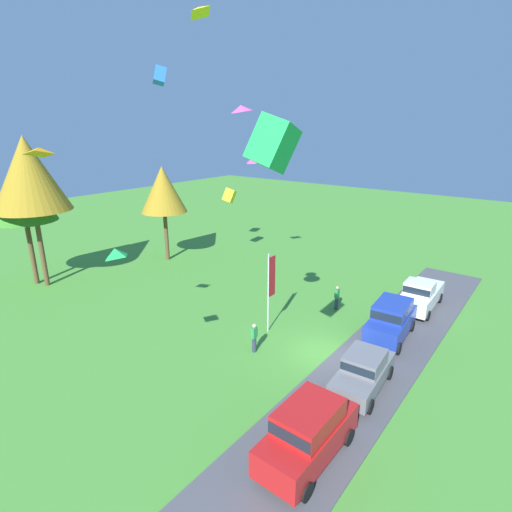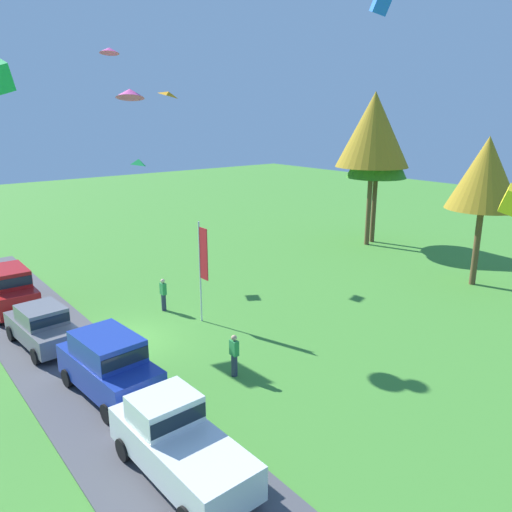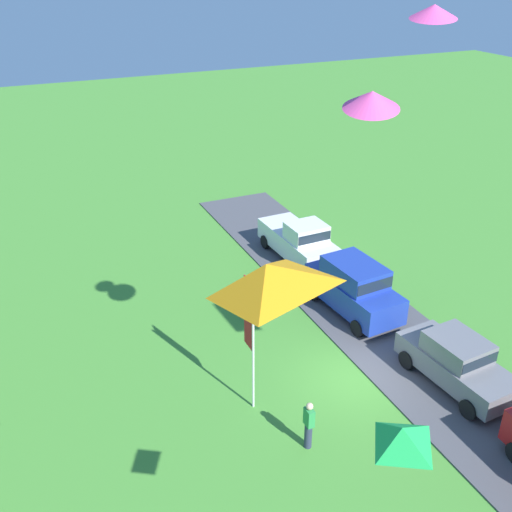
{
  "view_description": "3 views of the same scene",
  "coord_description": "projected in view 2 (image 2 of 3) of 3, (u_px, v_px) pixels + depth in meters",
  "views": [
    {
      "loc": [
        -17.55,
        -8.87,
        11.98
      ],
      "look_at": [
        2.38,
        6.6,
        3.75
      ],
      "focal_mm": 28.0,
      "sensor_mm": 36.0,
      "label": 1
    },
    {
      "loc": [
        19.57,
        -8.1,
        9.76
      ],
      "look_at": [
        1.3,
        6.47,
        3.12
      ],
      "focal_mm": 35.0,
      "sensor_mm": 36.0,
      "label": 2
    },
    {
      "loc": [
        -14.12,
        10.28,
        13.69
      ],
      "look_at": [
        2.01,
        3.03,
        4.64
      ],
      "focal_mm": 42.0,
      "sensor_mm": 36.0,
      "label": 3
    }
  ],
  "objects": [
    {
      "name": "person_watching_sky",
      "position": [
        234.0,
        355.0,
        19.11
      ],
      "size": [
        0.36,
        0.24,
        1.71
      ],
      "color": "#2D334C",
      "rests_on": "ground"
    },
    {
      "name": "kite_box_mid_center",
      "position": [
        381.0,
        3.0,
        25.4
      ],
      "size": [
        1.33,
        1.13,
        1.35
      ],
      "primitive_type": "cube",
      "rotation": [
        0.27,
        0.3,
        1.01
      ],
      "color": "blue"
    },
    {
      "name": "pavement_strip",
      "position": [
        66.0,
        358.0,
        20.67
      ],
      "size": [
        36.0,
        4.4,
        0.06
      ],
      "primitive_type": "cube",
      "color": "#4C4C51",
      "rests_on": "ground"
    },
    {
      "name": "car_suv_far_end",
      "position": [
        9.0,
        288.0,
        25.26
      ],
      "size": [
        4.62,
        2.08,
        2.28
      ],
      "color": "red",
      "rests_on": "ground"
    },
    {
      "name": "car_sedan_by_flagpole",
      "position": [
        42.0,
        325.0,
        21.45
      ],
      "size": [
        4.52,
        2.21,
        1.84
      ],
      "color": "slate",
      "rests_on": "ground"
    },
    {
      "name": "person_on_lawn",
      "position": [
        163.0,
        294.0,
        25.56
      ],
      "size": [
        0.36,
        0.24,
        1.71
      ],
      "color": "#2D334C",
      "rests_on": "ground"
    },
    {
      "name": "flag_banner",
      "position": [
        202.0,
        260.0,
        23.46
      ],
      "size": [
        0.71,
        0.08,
        4.98
      ],
      "color": "silver",
      "rests_on": "ground"
    },
    {
      "name": "tree_lone_near",
      "position": [
        374.0,
        130.0,
        36.56
      ],
      "size": [
        5.4,
        5.4,
        11.4
      ],
      "color": "brown",
      "rests_on": "ground"
    },
    {
      "name": "car_suv_mid_row",
      "position": [
        109.0,
        363.0,
        17.65
      ],
      "size": [
        4.73,
        2.33,
        2.28
      ],
      "color": "#1E389E",
      "rests_on": "ground"
    },
    {
      "name": "kite_diamond_low_drifter",
      "position": [
        139.0,
        162.0,
        30.12
      ],
      "size": [
        1.0,
        1.01,
        0.52
      ],
      "primitive_type": "pyramid",
      "rotation": [
        -0.17,
        0.0,
        0.16
      ],
      "color": "green"
    },
    {
      "name": "kite_delta_high_right",
      "position": [
        130.0,
        93.0,
        22.85
      ],
      "size": [
        1.86,
        1.85,
        0.66
      ],
      "primitive_type": "cone",
      "rotation": [
        -0.2,
        0.0,
        0.98
      ],
      "color": "#EA4C9E"
    },
    {
      "name": "kite_diamond_high_left",
      "position": [
        169.0,
        94.0,
        31.54
      ],
      "size": [
        1.32,
        1.34,
        0.52
      ],
      "primitive_type": "pyramid",
      "rotation": [
        0.27,
        0.0,
        2.49
      ],
      "color": "orange"
    },
    {
      "name": "tree_center_back",
      "position": [
        378.0,
        148.0,
        37.79
      ],
      "size": [
        4.58,
        4.58,
        9.66
      ],
      "color": "brown",
      "rests_on": "ground"
    },
    {
      "name": "tree_left_of_center",
      "position": [
        486.0,
        174.0,
        28.03
      ],
      "size": [
        4.09,
        4.09,
        8.64
      ],
      "color": "brown",
      "rests_on": "ground"
    },
    {
      "name": "ground_plane",
      "position": [
        125.0,
        342.0,
        22.24
      ],
      "size": [
        120.0,
        120.0,
        0.0
      ],
      "primitive_type": "plane",
      "color": "#478E33"
    },
    {
      "name": "kite_delta_near_flag",
      "position": [
        109.0,
        50.0,
        23.33
      ],
      "size": [
        1.32,
        1.31,
        0.4
      ],
      "primitive_type": "cone",
      "rotation": [
        -0.15,
        0.0,
        0.89
      ],
      "color": "#EA4C9E"
    },
    {
      "name": "car_pickup_near_entrance",
      "position": [
        177.0,
        440.0,
        13.75
      ],
      "size": [
        5.06,
        2.17,
        2.14
      ],
      "color": "white",
      "rests_on": "ground"
    }
  ]
}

